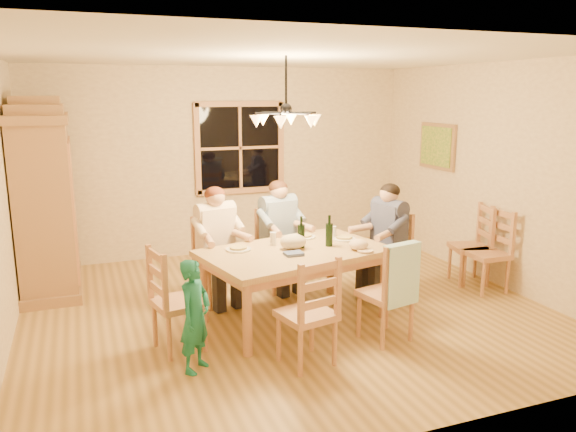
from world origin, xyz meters
name	(u,v)px	position (x,y,z in m)	size (l,w,h in m)	color
floor	(286,309)	(0.00, 0.00, 0.00)	(5.50, 5.50, 0.00)	olive
ceiling	(286,55)	(0.00, 0.00, 2.70)	(5.50, 5.00, 0.02)	white
wall_back	(226,162)	(0.00, 2.50, 1.35)	(5.50, 0.02, 2.70)	tan
wall_right	(497,175)	(2.75, 0.00, 1.35)	(0.02, 5.00, 2.70)	tan
window	(240,148)	(0.20, 2.47, 1.55)	(1.30, 0.06, 1.30)	black
painting	(437,146)	(2.71, 1.20, 1.60)	(0.06, 0.78, 0.64)	olive
chandelier	(286,118)	(0.00, 0.00, 2.08)	(0.77, 0.68, 0.71)	black
armoire	(46,204)	(-2.42, 1.60, 1.06)	(0.66, 1.40, 2.30)	olive
dining_table	(295,259)	(-0.02, -0.30, 0.66)	(2.05, 1.50, 0.76)	#A9824B
chair_far_left	(218,277)	(-0.66, 0.45, 0.30)	(0.52, 0.51, 0.99)	#AD764C
chair_far_right	(279,265)	(0.14, 0.63, 0.30)	(0.52, 0.51, 0.99)	#AD764C
chair_near_left	(306,331)	(-0.28, -1.25, 0.30)	(0.52, 0.51, 0.99)	#AD764C
chair_near_right	(385,309)	(0.62, -1.05, 0.30)	(0.52, 0.51, 0.99)	#AD764C
chair_end_left	(179,318)	(-1.27, -0.58, 0.30)	(0.51, 0.52, 0.99)	#AD764C
chair_end_right	(386,271)	(1.23, -0.02, 0.30)	(0.51, 0.52, 0.99)	#AD764C
adult_woman	(216,231)	(-0.66, 0.45, 0.84)	(0.46, 0.49, 0.87)	beige
adult_plaid_man	(279,222)	(0.14, 0.63, 0.84)	(0.46, 0.49, 0.87)	#2F5082
adult_slate_man	(388,226)	(1.23, -0.02, 0.84)	(0.49, 0.46, 0.87)	#3B3F5E
towel	(401,275)	(0.66, -1.24, 0.70)	(0.38, 0.10, 0.58)	#B5E7F5
wine_bottle_a	(301,232)	(0.08, -0.24, 0.93)	(0.08, 0.08, 0.33)	black
wine_bottle_b	(329,231)	(0.37, -0.29, 0.93)	(0.08, 0.08, 0.33)	black
plate_woman	(239,249)	(-0.56, -0.12, 0.77)	(0.26, 0.26, 0.02)	white
plate_plaid	(304,237)	(0.25, 0.12, 0.77)	(0.26, 0.26, 0.02)	white
plate_slate	(344,239)	(0.63, -0.11, 0.77)	(0.26, 0.26, 0.02)	white
wine_glass_a	(273,239)	(-0.17, -0.06, 0.83)	(0.06, 0.06, 0.14)	silver
wine_glass_b	(334,232)	(0.54, -0.03, 0.83)	(0.06, 0.06, 0.14)	silver
cap	(358,244)	(0.59, -0.53, 0.82)	(0.20, 0.20, 0.11)	beige
napkin	(294,254)	(-0.10, -0.49, 0.78)	(0.18, 0.14, 0.03)	#465180
cloth_bundle	(293,242)	(-0.02, -0.26, 0.84)	(0.28, 0.22, 0.15)	tan
child	(195,316)	(-1.21, -1.03, 0.49)	(0.36, 0.24, 0.98)	#19705D
chair_spare_front	(469,259)	(2.45, 0.04, 0.30)	(0.52, 0.53, 0.99)	#AD764C
chair_spare_back	(486,266)	(2.45, -0.28, 0.30)	(0.44, 0.46, 0.99)	#AD764C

